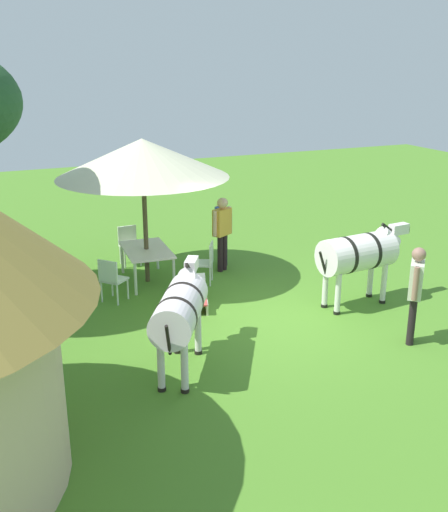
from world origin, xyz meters
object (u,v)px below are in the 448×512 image
patio_chair_near_lawn (129,243)px  zebra_by_umbrella (180,309)px  guest_beside_umbrella (222,227)px  standing_watcher (415,287)px  striped_lounge_chair (193,297)px  patio_chair_east_end (207,260)px  guest_behind_table (223,225)px  patio_dining_table (147,252)px  shade_umbrella (142,158)px  patio_chair_west_end (111,277)px  zebra_nearest_camera (359,253)px

patio_chair_near_lawn → zebra_by_umbrella: 5.34m
guest_beside_umbrella → standing_watcher: bearing=-101.0°
zebra_by_umbrella → standing_watcher: bearing=20.4°
guest_beside_umbrella → striped_lounge_chair: guest_beside_umbrella is taller
patio_chair_east_end → guest_behind_table: guest_behind_table is taller
patio_chair_east_end → patio_chair_near_lawn: (1.92, 1.20, 0.00)m
patio_dining_table → guest_beside_umbrella: 1.81m
guest_behind_table → zebra_by_umbrella: (-4.35, 2.58, 0.06)m
patio_chair_near_lawn → guest_beside_umbrella: guest_beside_umbrella is taller
guest_beside_umbrella → guest_behind_table: bearing=33.9°
patio_chair_east_end → shade_umbrella: bearing=90.0°
patio_dining_table → zebra_by_umbrella: 4.05m
patio_chair_near_lawn → guest_beside_umbrella: size_ratio=0.53×
patio_chair_east_end → striped_lounge_chair: size_ratio=0.95×
patio_chair_west_end → striped_lounge_chair: 1.68m
patio_chair_west_end → patio_chair_east_end: size_ratio=1.00×
zebra_nearest_camera → striped_lounge_chair: bearing=-114.8°
patio_chair_west_end → standing_watcher: size_ratio=0.53×
patio_chair_west_end → patio_chair_east_end: same height
guest_behind_table → guest_beside_umbrella: bearing=-37.3°
zebra_by_umbrella → patio_chair_near_lawn: bearing=114.1°
patio_chair_west_end → zebra_nearest_camera: (-2.03, -4.39, 0.54)m
patio_chair_near_lawn → guest_behind_table: size_ratio=0.56×
guest_beside_umbrella → zebra_by_umbrella: bearing=-150.1°
guest_behind_table → zebra_by_umbrella: 5.06m
guest_beside_umbrella → zebra_nearest_camera: size_ratio=0.78×
patio_dining_table → guest_beside_umbrella: (-0.01, -1.77, 0.36)m
striped_lounge_chair → patio_chair_west_end: bearing=-16.9°
patio_chair_near_lawn → patio_chair_east_end: bearing=119.6°
guest_beside_umbrella → patio_chair_east_end: bearing=-164.8°
patio_chair_near_lawn → guest_behind_table: bearing=152.7°
striped_lounge_chair → zebra_nearest_camera: bearing=179.0°
zebra_nearest_camera → standing_watcher: bearing=-9.4°
guest_behind_table → patio_chair_near_lawn: bearing=-125.1°
patio_chair_east_end → zebra_nearest_camera: bearing=-106.7°
patio_chair_near_lawn → standing_watcher: size_ratio=0.53×
standing_watcher → patio_chair_near_lawn: bearing=71.9°
standing_watcher → zebra_nearest_camera: size_ratio=0.78×
patio_chair_near_lawn → guest_beside_umbrella: 2.30m
patio_chair_west_end → zebra_by_umbrella: (-3.12, -0.35, 0.51)m
patio_dining_table → striped_lounge_chair: 1.90m
patio_chair_east_end → patio_dining_table: bearing=90.0°
zebra_nearest_camera → zebra_by_umbrella: 4.18m
zebra_by_umbrella → guest_beside_umbrella: bearing=89.2°
guest_behind_table → striped_lounge_chair: bearing=-46.2°
striped_lounge_chair → zebra_by_umbrella: size_ratio=0.47×
guest_behind_table → shade_umbrella: bearing=-89.7°
patio_chair_east_end → zebra_by_umbrella: (-3.36, 1.77, 0.51)m
patio_chair_west_end → striped_lounge_chair: bearing=13.3°
shade_umbrella → patio_chair_near_lawn: size_ratio=3.98×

